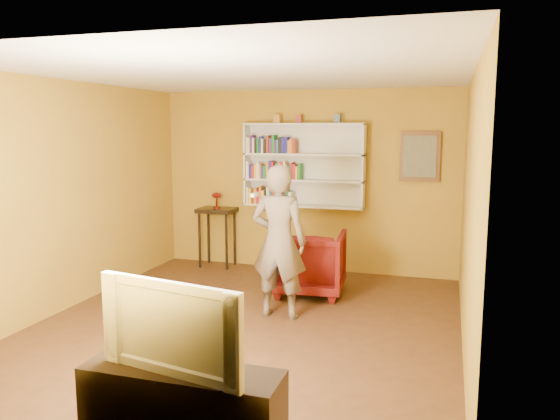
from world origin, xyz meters
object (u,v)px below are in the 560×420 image
object	(u,v)px
bookshelf	(305,165)
console_table	(217,218)
armchair	(309,262)
person	(279,242)
tv_cabinet	(182,403)
ruby_lustre	(217,197)
television	(180,324)

from	to	relation	value
bookshelf	console_table	bearing A→B (deg)	-173.30
bookshelf	armchair	bearing A→B (deg)	-72.04
armchair	person	bearing A→B (deg)	77.73
person	bookshelf	bearing A→B (deg)	-83.61
bookshelf	tv_cabinet	size ratio (longest dim) A/B	1.28
console_table	ruby_lustre	xyz separation A→B (m)	(0.00, -0.00, 0.34)
console_table	armchair	distance (m)	2.01
armchair	tv_cabinet	world-z (taller)	armchair
bookshelf	ruby_lustre	xyz separation A→B (m)	(-1.36, -0.16, -0.50)
bookshelf	armchair	distance (m)	1.67
person	television	size ratio (longest dim) A/B	1.55
armchair	ruby_lustre	bearing A→B (deg)	-34.76
armchair	television	distance (m)	3.56
armchair	tv_cabinet	bearing A→B (deg)	84.44
tv_cabinet	person	bearing A→B (deg)	92.36
console_table	tv_cabinet	bearing A→B (deg)	-69.12
console_table	tv_cabinet	distance (m)	4.84
ruby_lustre	tv_cabinet	world-z (taller)	ruby_lustre
console_table	person	size ratio (longest dim) A/B	0.52
ruby_lustre	armchair	xyz separation A→B (m)	(1.72, -0.97, -0.68)
person	console_table	bearing A→B (deg)	-50.54
bookshelf	armchair	size ratio (longest dim) A/B	1.98
bookshelf	ruby_lustre	size ratio (longest dim) A/B	7.23
person	armchair	bearing A→B (deg)	-97.33
ruby_lustre	tv_cabinet	bearing A→B (deg)	-69.12
tv_cabinet	armchair	bearing A→B (deg)	89.87
tv_cabinet	television	size ratio (longest dim) A/B	1.25
bookshelf	television	distance (m)	4.74
tv_cabinet	ruby_lustre	bearing A→B (deg)	110.88
armchair	console_table	bearing A→B (deg)	-34.76
bookshelf	person	distance (m)	2.22
armchair	person	size ratio (longest dim) A/B	0.52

